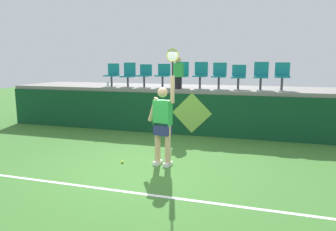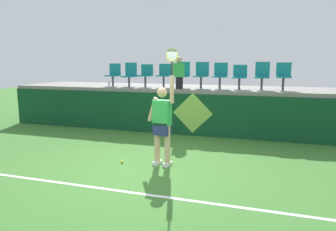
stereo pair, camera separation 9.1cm
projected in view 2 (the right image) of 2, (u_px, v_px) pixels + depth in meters
The scene contains 19 objects.
ground_plane at pixel (145, 168), 6.83m from camera, with size 40.00×40.00×0.00m, color #3D752D.
court_back_wall at pixel (185, 114), 9.95m from camera, with size 13.01×0.20×1.31m, color #0F4223.
spectator_platform at pixel (194, 89), 10.96m from camera, with size 13.01×2.50×0.12m, color gray.
court_baseline_stripe at pixel (118, 191), 5.64m from camera, with size 11.71×0.08×0.01m, color white.
tennis_player at pixel (162, 122), 6.88m from camera, with size 0.75×0.32×2.57m.
tennis_ball at pixel (122, 162), 7.19m from camera, with size 0.07×0.07×0.07m, color #D1E533.
water_bottle at pixel (109, 84), 10.76m from camera, with size 0.08×0.08×0.21m, color white.
stadium_chair_0 at pixel (114, 74), 11.35m from camera, with size 0.44×0.42×0.81m.
stadium_chair_1 at pixel (130, 74), 11.17m from camera, with size 0.44×0.42×0.85m.
stadium_chair_2 at pixel (146, 74), 10.97m from camera, with size 0.44×0.42×0.79m.
stadium_chair_3 at pixel (164, 74), 10.76m from camera, with size 0.44×0.42×0.80m.
stadium_chair_4 at pixel (183, 74), 10.57m from camera, with size 0.44×0.42×0.87m.
stadium_chair_5 at pixel (202, 74), 10.37m from camera, with size 0.44×0.42×0.87m.
stadium_chair_6 at pixel (220, 74), 10.18m from camera, with size 0.44×0.42×0.85m.
stadium_chair_7 at pixel (240, 75), 9.99m from camera, with size 0.44×0.42×0.78m.
stadium_chair_8 at pixel (262, 74), 9.79m from camera, with size 0.44×0.42×0.87m.
stadium_chair_9 at pixel (284, 75), 9.59m from camera, with size 0.44×0.42×0.85m.
spectator_0 at pixel (179, 72), 10.12m from camera, with size 0.34×0.20×1.03m.
wall_signage_mount at pixel (192, 136), 9.88m from camera, with size 1.27×0.01×1.36m.
Camera 2 is at (2.49, -6.06, 2.28)m, focal length 33.46 mm.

